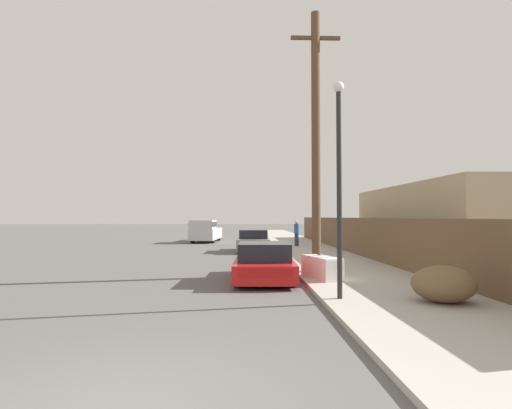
{
  "coord_description": "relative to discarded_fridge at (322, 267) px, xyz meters",
  "views": [
    {
      "loc": [
        1.31,
        -4.16,
        2.06
      ],
      "look_at": [
        1.79,
        9.99,
        2.5
      ],
      "focal_mm": 28.0,
      "sensor_mm": 36.0,
      "label": 1
    }
  ],
  "objects": [
    {
      "name": "parked_sports_car_red",
      "position": [
        -1.8,
        0.4,
        0.1
      ],
      "size": [
        2.03,
        4.23,
        1.24
      ],
      "rotation": [
        0.0,
        0.0,
        -0.04
      ],
      "color": "red",
      "rests_on": "ground"
    },
    {
      "name": "street_lamp",
      "position": [
        -0.19,
        -3.12,
        2.65
      ],
      "size": [
        0.26,
        0.26,
        5.21
      ],
      "color": "#232326",
      "rests_on": "sidewalk_curb"
    },
    {
      "name": "brush_pile",
      "position": [
        2.07,
        -3.62,
        0.07
      ],
      "size": [
        1.43,
        1.29,
        0.83
      ],
      "color": "brown",
      "rests_on": "sidewalk_curb"
    },
    {
      "name": "utility_pole",
      "position": [
        0.14,
        1.62,
        4.45
      ],
      "size": [
        1.8,
        0.32,
        9.38
      ],
      "color": "brown",
      "rests_on": "sidewalk_curb"
    },
    {
      "name": "discarded_fridge",
      "position": [
        0.0,
        0.0,
        0.0
      ],
      "size": [
        1.1,
        1.81,
        0.71
      ],
      "rotation": [
        0.0,
        0.0,
        0.29
      ],
      "color": "silver",
      "rests_on": "sidewalk_curb"
    },
    {
      "name": "pickup_truck",
      "position": [
        -5.56,
        20.23,
        0.44
      ],
      "size": [
        2.34,
        5.62,
        1.8
      ],
      "rotation": [
        0.0,
        0.0,
        3.06
      ],
      "color": "silver",
      "rests_on": "ground"
    },
    {
      "name": "sidewalk_curb",
      "position": [
        1.48,
        15.07,
        -0.4
      ],
      "size": [
        4.2,
        63.0,
        0.12
      ],
      "primitive_type": "cube",
      "color": "#ADA89E",
      "rests_on": "ground"
    },
    {
      "name": "building_right_house",
      "position": [
        8.33,
        7.52,
        1.36
      ],
      "size": [
        6.0,
        12.82,
        3.65
      ],
      "primitive_type": "cube",
      "color": "tan",
      "rests_on": "ground"
    },
    {
      "name": "wooden_fence",
      "position": [
        3.43,
        9.11,
        0.6
      ],
      "size": [
        0.08,
        32.51,
        1.89
      ],
      "primitive_type": "cube",
      "color": "brown",
      "rests_on": "sidewalk_curb"
    },
    {
      "name": "pedestrian",
      "position": [
        1.1,
        13.91,
        0.54
      ],
      "size": [
        0.34,
        0.34,
        1.71
      ],
      "color": "#282D42",
      "rests_on": "sidewalk_curb"
    },
    {
      "name": "car_parked_mid",
      "position": [
        -1.84,
        11.16,
        0.15
      ],
      "size": [
        2.02,
        4.09,
        1.3
      ],
      "rotation": [
        0.0,
        0.0,
        -0.04
      ],
      "color": "gray",
      "rests_on": "ground"
    }
  ]
}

